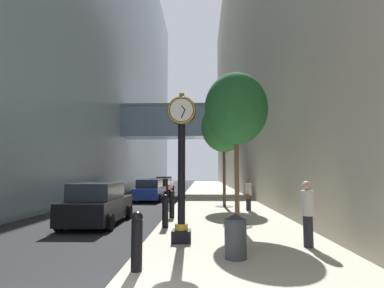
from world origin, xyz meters
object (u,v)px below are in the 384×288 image
bollard_nearest (137,240)px  pedestrian_by_clock (308,212)px  street_clock (182,158)px  bollard_third (165,210)px  bollard_fourth (172,203)px  street_tree_near (236,109)px  car_red_near (160,187)px  car_blue_trailing (150,190)px  car_black_far (98,204)px  street_tree_mid_near (224,127)px  car_white_mid (164,184)px  trash_bin (236,235)px  pedestrian_walking (248,194)px

bollard_nearest → pedestrian_by_clock: (4.24, 2.19, 0.32)m
street_clock → bollard_third: (-0.75, 2.35, -1.80)m
street_clock → pedestrian_by_clock: bearing=-8.2°
bollard_fourth → street_tree_near: 5.14m
bollard_third → car_red_near: (-2.51, 17.45, 0.01)m
pedestrian_by_clock → bollard_third: bearing=146.0°
bollard_fourth → car_blue_trailing: (-2.60, 9.72, 0.02)m
car_black_far → bollard_nearest: bearing=-65.3°
street_tree_mid_near → car_white_mid: (-5.59, 16.67, -4.10)m
trash_bin → car_black_far: bearing=133.1°
bollard_nearest → street_tree_mid_near: (2.68, 12.27, 4.15)m
pedestrian_by_clock → trash_bin: bearing=-150.5°
bollard_nearest → street_tree_mid_near: bearing=77.7°
bollard_third → bollard_fourth: (0.00, 2.52, 0.00)m
bollard_third → car_black_far: size_ratio=0.26×
street_tree_near → car_red_near: street_tree_near is taller
bollard_fourth → pedestrian_walking: size_ratio=0.72×
car_red_near → car_white_mid: size_ratio=1.03×
bollard_fourth → car_black_far: bearing=-160.2°
pedestrian_walking → pedestrian_by_clock: size_ratio=0.94×
street_clock → street_tree_near: bearing=54.8°
pedestrian_by_clock → car_white_mid: (-7.15, 26.75, -0.27)m
bollard_nearest → car_red_near: size_ratio=0.27×
street_clock → trash_bin: bearing=-50.4°
car_white_mid → car_blue_trailing: bearing=-88.5°
bollard_fourth → car_red_near: 15.14m
car_white_mid → bollard_third: bearing=-83.1°
trash_bin → car_red_near: car_red_near is taller
bollard_fourth → trash_bin: 6.90m
bollard_nearest → car_red_near: bearing=96.4°
street_clock → street_tree_mid_near: 10.05m
street_tree_near → car_blue_trailing: street_tree_near is taller
bollard_third → car_blue_trailing: 12.51m
car_red_near → trash_bin: bearing=-77.8°
pedestrian_by_clock → bollard_fourth: bearing=128.2°
pedestrian_walking → car_red_near: pedestrian_walking is taller
pedestrian_walking → car_black_far: (-6.81, -3.85, -0.19)m
bollard_fourth → bollard_nearest: bearing=-90.0°
trash_bin → pedestrian_by_clock: bearing=29.5°
street_clock → bollard_nearest: (-0.75, -2.69, -1.80)m
street_tree_mid_near → pedestrian_walking: size_ratio=3.79×
pedestrian_by_clock → car_blue_trailing: (-6.83, 15.09, -0.30)m
street_tree_near → trash_bin: bearing=-96.9°
bollard_nearest → car_blue_trailing: (-2.60, 17.28, 0.02)m
street_tree_near → street_tree_mid_near: street_tree_mid_near is taller
pedestrian_walking → car_red_near: size_ratio=0.37×
bollard_third → trash_bin: size_ratio=1.15×
street_tree_near → car_red_near: 18.25m
car_black_far → car_red_near: bearing=88.3°
street_tree_mid_near → trash_bin: size_ratio=6.06×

